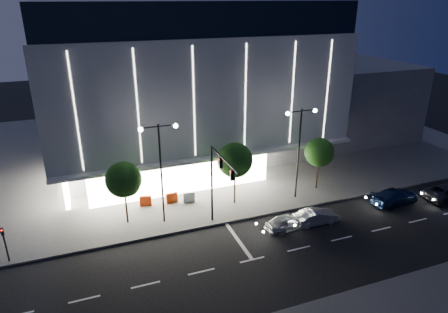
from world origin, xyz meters
TOP-DOWN VIEW (x-y plane):
  - ground at (0.00, 0.00)m, footprint 160.00×160.00m
  - sidewalk_museum at (5.00, 24.00)m, footprint 70.00×40.00m
  - museum at (2.98, 22.31)m, footprint 30.00×25.80m
  - annex_building at (26.00, 24.00)m, footprint 16.00×20.00m
  - traffic_mast at (1.00, 3.34)m, footprint 0.33×5.89m
  - street_lamp_west at (-3.00, 6.00)m, footprint 3.16×0.36m
  - street_lamp_east at (10.00, 6.00)m, footprint 3.16×0.36m
  - ped_signal_far at (-15.00, 4.50)m, footprint 0.22×0.24m
  - tree_left at (-5.97, 7.02)m, footprint 3.02×3.02m
  - tree_mid at (4.03, 7.02)m, footprint 3.25×3.25m
  - tree_right at (13.03, 7.02)m, footprint 2.91×2.91m
  - car_lead at (6.52, 1.31)m, footprint 4.13×2.03m
  - car_second at (9.33, 1.29)m, footprint 4.00×1.41m
  - car_third at (18.31, 1.79)m, footprint 5.23×2.65m
  - barrier_a at (-4.00, 9.36)m, footprint 1.13×0.46m
  - barrier_c at (-1.55, 9.10)m, footprint 1.11×0.33m
  - barrier_d at (-0.01, 8.66)m, footprint 1.12×0.36m

SIDE VIEW (x-z plane):
  - ground at x=0.00m, z-range 0.00..0.00m
  - sidewalk_museum at x=5.00m, z-range 0.00..0.15m
  - barrier_a at x=-4.00m, z-range 0.15..1.15m
  - barrier_c at x=-1.55m, z-range 0.15..1.15m
  - barrier_d at x=-0.01m, z-range 0.15..1.15m
  - car_second at x=9.33m, z-range 0.00..1.31m
  - car_lead at x=6.52m, z-range 0.00..1.35m
  - car_third at x=18.31m, z-range 0.00..1.46m
  - ped_signal_far at x=-15.00m, z-range 0.39..3.39m
  - tree_right at x=13.03m, z-range 1.13..6.64m
  - tree_left at x=-5.97m, z-range 1.17..6.90m
  - tree_mid at x=4.03m, z-range 1.26..7.41m
  - annex_building at x=26.00m, z-range 0.00..10.00m
  - traffic_mast at x=1.00m, z-range 1.49..8.56m
  - street_lamp_west at x=-3.00m, z-range 1.46..10.46m
  - street_lamp_east at x=10.00m, z-range 1.46..10.46m
  - museum at x=2.98m, z-range 0.27..18.27m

